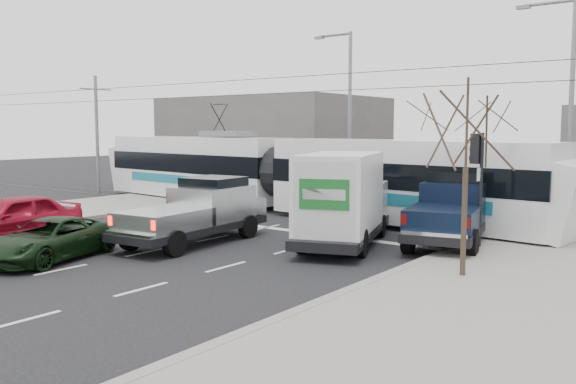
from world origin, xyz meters
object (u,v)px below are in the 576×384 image
Objects in this scene: green_car at (49,239)px; red_car at (10,219)px; traffic_signal at (478,165)px; street_lamp_near at (566,98)px; navy_pickup at (452,209)px; tram at (283,173)px; box_truck at (343,200)px; silver_pickup at (200,211)px; bare_tree at (467,132)px; street_lamp_far at (347,105)px.

green_car is 3.54m from red_car.
street_lamp_near is at bearing 83.59° from traffic_signal.
red_car is (-12.00, -8.93, -0.35)m from navy_pickup.
box_truck is at bearing -33.69° from tram.
silver_pickup reaches higher than red_car.
bare_tree reaches higher than silver_pickup.
street_lamp_far is 1.46× the size of silver_pickup.
silver_pickup is at bearing -67.62° from tram.
traffic_signal reaches higher than red_car.
tram is at bearing 121.12° from box_truck.
street_lamp_near is (0.84, 7.50, 2.37)m from traffic_signal.
tram is 8.17m from silver_pickup.
street_lamp_far is 2.03× the size of green_car.
street_lamp_far is at bearing 124.83° from navy_pickup.
street_lamp_near reaches higher than silver_pickup.
traffic_signal is 7.91m from street_lamp_near.
box_truck is (-3.78, -1.88, -1.21)m from traffic_signal.
tram reaches higher than box_truck.
red_car is at bearing -96.90° from tram.
tram reaches higher than silver_pickup.
green_car is (0.84, -12.53, -1.19)m from tram.
green_car is at bearing -144.11° from navy_pickup.
red_car reaches higher than green_car.
street_lamp_near is 0.36× the size of tram.
navy_pickup is (-1.89, -6.84, -3.93)m from street_lamp_near.
navy_pickup is at bearing -105.48° from street_lamp_near.
box_truck is at bearing -116.24° from street_lamp_near.
traffic_signal is (-1.13, 4.00, -1.05)m from bare_tree.
box_truck is 1.09× the size of navy_pickup.
tram reaches higher than navy_pickup.
tram is at bearing 161.12° from traffic_signal.
street_lamp_near is at bearing 44.18° from box_truck.
green_car is at bearing -122.35° from street_lamp_near.
traffic_signal is 15.57m from red_car.
silver_pickup is (-8.08, -4.23, -1.66)m from traffic_signal.
traffic_signal is 0.40× the size of street_lamp_far.
street_lamp_far is at bearing 80.42° from red_car.
tram is at bearing 77.28° from green_car.
red_car is at bearing -147.65° from traffic_signal.
traffic_signal is at bearing -41.72° from street_lamp_far.
bare_tree is 5.77m from navy_pickup.
street_lamp_near is at bearing 41.09° from green_car.
navy_pickup is at bearing 115.06° from bare_tree.
traffic_signal is 0.81× the size of green_car.
box_truck is (6.88, -11.38, -3.59)m from street_lamp_far.
street_lamp_near reaches higher than box_truck.
tram is 4.07× the size of silver_pickup.
tram is at bearing 146.80° from bare_tree.
box_truck is at bearing -149.60° from navy_pickup.
navy_pickup is (-2.18, 4.66, -2.61)m from bare_tree.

